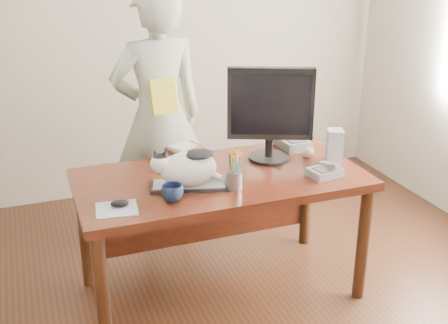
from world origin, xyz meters
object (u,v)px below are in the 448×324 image
phone (325,171)px  book_stack (184,152)px  monitor (270,109)px  calculator (293,143)px  cat (186,167)px  baseball (308,152)px  mouse (120,203)px  coffee_mug (172,193)px  person (158,117)px  desk (216,194)px  keyboard (189,186)px  pen_cup (234,178)px  speaker (334,146)px

phone → book_stack: bearing=130.3°
monitor → calculator: bearing=55.0°
cat → baseball: cat is taller
cat → mouse: cat is taller
cat → baseball: bearing=28.6°
coffee_mug → monitor: bearing=26.2°
monitor → person: person is taller
coffee_mug → desk: bearing=41.5°
monitor → phone: size_ratio=2.81×
cat → calculator: size_ratio=1.78×
keyboard → phone: (0.76, -0.11, 0.02)m
mouse → pen_cup: bearing=8.9°
keyboard → person: size_ratio=0.25×
keyboard → mouse: 0.40m
phone → book_stack: size_ratio=0.74×
speaker → calculator: size_ratio=0.90×
person → pen_cup: bearing=94.5°
phone → calculator: size_ratio=0.90×
baseball → book_stack: bearing=159.8°
cat → mouse: (-0.37, -0.11, -0.10)m
desk → coffee_mug: bearing=-138.5°
baseball → person: size_ratio=0.04×
monitor → keyboard: bearing=-137.1°
pen_cup → book_stack: (-0.12, 0.52, -0.02)m
monitor → speaker: 0.44m
calculator → desk: bearing=-164.1°
cat → speaker: 0.92m
pen_cup → speaker: 0.70m
cat → person: bearing=101.4°
book_stack → calculator: (0.69, -0.07, -0.01)m
monitor → coffee_mug: monitor is taller
desk → person: 0.82m
keyboard → cat: size_ratio=1.09×
pen_cup → phone: 0.54m
calculator → coffee_mug: bearing=-154.1°
desk → pen_cup: bearing=-88.2°
calculator → mouse: bearing=-160.5°
pen_cup → mouse: pen_cup is taller
mouse → person: size_ratio=0.06×
mouse → speaker: bearing=14.3°
speaker → book_stack: bearing=176.7°
keyboard → cat: 0.11m
keyboard → baseball: bearing=28.9°
desk → keyboard: size_ratio=3.73×
desk → speaker: (0.69, -0.12, 0.25)m
cat → person: 0.93m
phone → mouse: bearing=169.6°
keyboard → desk: bearing=55.5°
coffee_mug → calculator: (0.92, 0.49, -0.01)m
phone → calculator: (0.04, 0.47, 0.00)m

